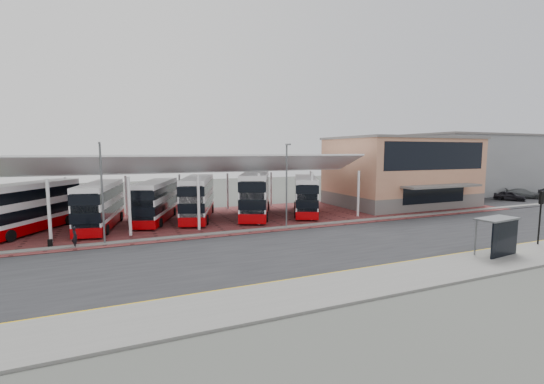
{
  "coord_description": "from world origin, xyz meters",
  "views": [
    {
      "loc": [
        -12.89,
        -24.91,
        7.39
      ],
      "look_at": [
        0.79,
        7.01,
        3.46
      ],
      "focal_mm": 24.0,
      "sensor_mm": 36.0,
      "label": 1
    }
  ],
  "objects_px": {
    "bus_0": "(28,208)",
    "carpark_car_b": "(524,193)",
    "bus_4": "(256,194)",
    "bus_5": "(306,195)",
    "bus_2": "(156,201)",
    "bus_3": "(198,198)",
    "carpark_car_a": "(510,196)",
    "bus_shelter": "(502,232)",
    "terminal": "(401,171)",
    "bus_1": "(100,206)",
    "pedestrian": "(75,237)",
    "traffic_signal_west": "(541,209)"
  },
  "relations": [
    {
      "from": "bus_0",
      "to": "bus_3",
      "type": "bearing_deg",
      "value": 33.01
    },
    {
      "from": "bus_1",
      "to": "carpark_car_a",
      "type": "bearing_deg",
      "value": 7.94
    },
    {
      "from": "terminal",
      "to": "traffic_signal_west",
      "type": "height_order",
      "value": "terminal"
    },
    {
      "from": "bus_2",
      "to": "bus_4",
      "type": "distance_m",
      "value": 10.77
    },
    {
      "from": "bus_4",
      "to": "traffic_signal_west",
      "type": "xyz_separation_m",
      "value": [
        15.66,
        -21.01,
        0.42
      ]
    },
    {
      "from": "bus_3",
      "to": "bus_5",
      "type": "bearing_deg",
      "value": 10.28
    },
    {
      "from": "bus_1",
      "to": "bus_4",
      "type": "relative_size",
      "value": 0.9
    },
    {
      "from": "terminal",
      "to": "bus_5",
      "type": "relative_size",
      "value": 1.77
    },
    {
      "from": "bus_0",
      "to": "bus_4",
      "type": "bearing_deg",
      "value": 30.09
    },
    {
      "from": "bus_1",
      "to": "carpark_car_a",
      "type": "height_order",
      "value": "bus_1"
    },
    {
      "from": "bus_4",
      "to": "bus_shelter",
      "type": "bearing_deg",
      "value": -40.88
    },
    {
      "from": "bus_2",
      "to": "pedestrian",
      "type": "height_order",
      "value": "bus_2"
    },
    {
      "from": "bus_3",
      "to": "bus_0",
      "type": "bearing_deg",
      "value": -159.09
    },
    {
      "from": "bus_2",
      "to": "bus_5",
      "type": "height_order",
      "value": "bus_5"
    },
    {
      "from": "bus_5",
      "to": "bus_2",
      "type": "bearing_deg",
      "value": -160.18
    },
    {
      "from": "pedestrian",
      "to": "traffic_signal_west",
      "type": "relative_size",
      "value": 0.39
    },
    {
      "from": "bus_3",
      "to": "carpark_car_b",
      "type": "xyz_separation_m",
      "value": [
        50.35,
        -2.86,
        -1.52
      ]
    },
    {
      "from": "bus_0",
      "to": "carpark_car_b",
      "type": "xyz_separation_m",
      "value": [
        65.83,
        -2.15,
        -1.49
      ]
    },
    {
      "from": "terminal",
      "to": "bus_0",
      "type": "relative_size",
      "value": 1.72
    },
    {
      "from": "terminal",
      "to": "carpark_car_b",
      "type": "bearing_deg",
      "value": -6.49
    },
    {
      "from": "bus_1",
      "to": "carpark_car_a",
      "type": "distance_m",
      "value": 55.23
    },
    {
      "from": "bus_0",
      "to": "bus_2",
      "type": "relative_size",
      "value": 1.02
    },
    {
      "from": "bus_2",
      "to": "bus_5",
      "type": "bearing_deg",
      "value": 13.17
    },
    {
      "from": "bus_0",
      "to": "traffic_signal_west",
      "type": "distance_m",
      "value": 43.05
    },
    {
      "from": "bus_5",
      "to": "carpark_car_b",
      "type": "distance_m",
      "value": 38.06
    },
    {
      "from": "bus_2",
      "to": "bus_5",
      "type": "xyz_separation_m",
      "value": [
        16.66,
        -1.95,
        0.03
      ]
    },
    {
      "from": "bus_shelter",
      "to": "bus_5",
      "type": "bearing_deg",
      "value": 95.57
    },
    {
      "from": "carpark_car_b",
      "to": "traffic_signal_west",
      "type": "relative_size",
      "value": 1.19
    },
    {
      "from": "bus_4",
      "to": "bus_5",
      "type": "xyz_separation_m",
      "value": [
        5.95,
        -0.91,
        -0.31
      ]
    },
    {
      "from": "bus_0",
      "to": "traffic_signal_west",
      "type": "height_order",
      "value": "bus_0"
    },
    {
      "from": "bus_1",
      "to": "pedestrian",
      "type": "relative_size",
      "value": 6.63
    },
    {
      "from": "pedestrian",
      "to": "carpark_car_b",
      "type": "bearing_deg",
      "value": -108.82
    },
    {
      "from": "bus_0",
      "to": "bus_shelter",
      "type": "distance_m",
      "value": 38.85
    },
    {
      "from": "carpark_car_a",
      "to": "carpark_car_b",
      "type": "bearing_deg",
      "value": -17.63
    },
    {
      "from": "bus_1",
      "to": "bus_2",
      "type": "height_order",
      "value": "bus_1"
    },
    {
      "from": "pedestrian",
      "to": "bus_3",
      "type": "bearing_deg",
      "value": -77.41
    },
    {
      "from": "carpark_car_a",
      "to": "bus_shelter",
      "type": "relative_size",
      "value": 1.21
    },
    {
      "from": "bus_3",
      "to": "bus_5",
      "type": "xyz_separation_m",
      "value": [
        12.33,
        -1.73,
        -0.12
      ]
    },
    {
      "from": "bus_0",
      "to": "bus_5",
      "type": "distance_m",
      "value": 27.82
    },
    {
      "from": "traffic_signal_west",
      "to": "pedestrian",
      "type": "bearing_deg",
      "value": 172.03
    },
    {
      "from": "bus_1",
      "to": "carpark_car_b",
      "type": "xyz_separation_m",
      "value": [
        59.92,
        -1.65,
        -1.41
      ]
    },
    {
      "from": "bus_4",
      "to": "pedestrian",
      "type": "distance_m",
      "value": 19.11
    },
    {
      "from": "bus_1",
      "to": "bus_2",
      "type": "distance_m",
      "value": 5.43
    },
    {
      "from": "bus_5",
      "to": "carpark_car_b",
      "type": "relative_size",
      "value": 2.1
    },
    {
      "from": "traffic_signal_west",
      "to": "bus_0",
      "type": "bearing_deg",
      "value": 164.93
    },
    {
      "from": "bus_2",
      "to": "bus_4",
      "type": "height_order",
      "value": "bus_4"
    },
    {
      "from": "bus_2",
      "to": "bus_3",
      "type": "bearing_deg",
      "value": 16.9
    },
    {
      "from": "terminal",
      "to": "traffic_signal_west",
      "type": "distance_m",
      "value": 22.37
    },
    {
      "from": "bus_shelter",
      "to": "terminal",
      "type": "bearing_deg",
      "value": 57.16
    },
    {
      "from": "terminal",
      "to": "bus_4",
      "type": "xyz_separation_m",
      "value": [
        -21.5,
        -0.51,
        -2.16
      ]
    }
  ]
}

